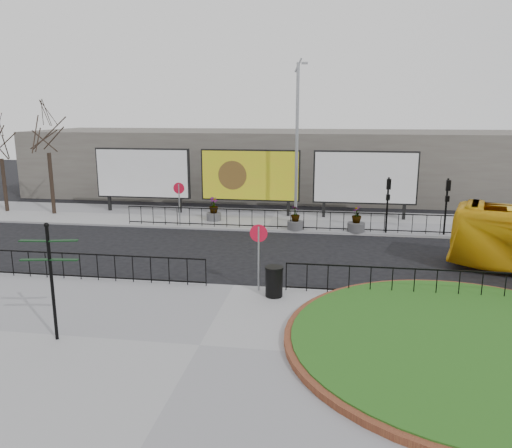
% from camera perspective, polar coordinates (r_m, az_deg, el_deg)
% --- Properties ---
extents(ground, '(90.00, 90.00, 0.00)m').
position_cam_1_polar(ground, '(19.01, -2.54, -7.32)').
color(ground, black).
rests_on(ground, ground).
extents(pavement_near, '(30.00, 10.00, 0.12)m').
position_cam_1_polar(pavement_near, '(14.51, -6.47, -13.80)').
color(pavement_near, gray).
rests_on(pavement_near, ground).
extents(pavement_far, '(44.00, 6.00, 0.12)m').
position_cam_1_polar(pavement_far, '(30.40, 1.84, 0.51)').
color(pavement_far, gray).
rests_on(pavement_far, ground).
extents(brick_edge, '(10.40, 10.40, 0.18)m').
position_cam_1_polar(brick_edge, '(15.43, 23.38, -12.52)').
color(brick_edge, brown).
rests_on(brick_edge, pavement_near).
extents(grass_lawn, '(10.00, 10.00, 0.22)m').
position_cam_1_polar(grass_lawn, '(15.42, 23.38, -12.45)').
color(grass_lawn, '#1C4B14').
rests_on(grass_lawn, pavement_near).
extents(railing_near_left, '(10.00, 0.10, 1.10)m').
position_cam_1_polar(railing_near_left, '(20.51, -19.46, -4.57)').
color(railing_near_left, black).
rests_on(railing_near_left, pavement_near).
extents(railing_near_right, '(9.00, 0.10, 1.10)m').
position_cam_1_polar(railing_near_right, '(18.41, 17.64, -6.40)').
color(railing_near_right, black).
rests_on(railing_near_right, pavement_near).
extents(railing_far, '(18.00, 0.10, 1.10)m').
position_cam_1_polar(railing_far, '(27.55, 3.24, 0.50)').
color(railing_far, black).
rests_on(railing_far, pavement_far).
extents(speed_sign_far, '(0.64, 0.07, 2.47)m').
position_cam_1_polar(speed_sign_far, '(28.59, -8.78, 3.36)').
color(speed_sign_far, gray).
rests_on(speed_sign_far, pavement_far).
extents(speed_sign_near, '(0.64, 0.07, 2.47)m').
position_cam_1_polar(speed_sign_near, '(17.89, 0.30, -2.16)').
color(speed_sign_near, gray).
rests_on(speed_sign_near, pavement_near).
extents(billboard_left, '(6.20, 0.31, 4.10)m').
position_cam_1_polar(billboard_left, '(32.99, -12.82, 5.64)').
color(billboard_left, black).
rests_on(billboard_left, pavement_far).
extents(billboard_mid, '(6.20, 0.31, 4.10)m').
position_cam_1_polar(billboard_mid, '(31.13, -0.67, 5.55)').
color(billboard_mid, black).
rests_on(billboard_mid, pavement_far).
extents(billboard_right, '(6.20, 0.31, 4.10)m').
position_cam_1_polar(billboard_right, '(30.79, 12.35, 5.17)').
color(billboard_right, black).
rests_on(billboard_right, pavement_far).
extents(lamp_post, '(0.74, 0.18, 9.23)m').
position_cam_1_polar(lamp_post, '(28.62, 4.70, 9.35)').
color(lamp_post, gray).
rests_on(lamp_post, pavement_far).
extents(signal_pole_a, '(0.22, 0.26, 3.00)m').
position_cam_1_polar(signal_pole_a, '(27.36, 14.84, 3.05)').
color(signal_pole_a, black).
rests_on(signal_pole_a, pavement_far).
extents(signal_pole_b, '(0.22, 0.26, 3.00)m').
position_cam_1_polar(signal_pole_b, '(27.85, 20.99, 2.79)').
color(signal_pole_b, black).
rests_on(signal_pole_b, pavement_far).
extents(tree_left, '(2.00, 2.00, 7.00)m').
position_cam_1_polar(tree_left, '(34.00, -22.54, 6.93)').
color(tree_left, '#2D2119').
rests_on(tree_left, pavement_far).
extents(tree_mid, '(2.00, 2.00, 6.20)m').
position_cam_1_polar(tree_mid, '(36.20, -27.03, 6.17)').
color(tree_mid, '#2D2119').
rests_on(tree_mid, pavement_far).
extents(building_backdrop, '(40.00, 10.00, 5.00)m').
position_cam_1_polar(building_backdrop, '(39.86, 3.60, 6.98)').
color(building_backdrop, '#615E55').
rests_on(building_backdrop, ground).
extents(fingerpost_sign, '(1.61, 0.50, 3.44)m').
position_cam_1_polar(fingerpost_sign, '(15.09, -22.41, -4.91)').
color(fingerpost_sign, black).
rests_on(fingerpost_sign, pavement_near).
extents(litter_bin, '(0.66, 0.66, 1.09)m').
position_cam_1_polar(litter_bin, '(17.69, 2.08, -6.57)').
color(litter_bin, black).
rests_on(litter_bin, pavement_near).
extents(planter_a, '(0.87, 0.87, 1.41)m').
position_cam_1_polar(planter_a, '(29.90, -4.86, 1.44)').
color(planter_a, '#4C4C4F').
rests_on(planter_a, pavement_far).
extents(planter_b, '(0.89, 0.89, 1.33)m').
position_cam_1_polar(planter_b, '(27.61, 4.52, 0.34)').
color(planter_b, '#4C4C4F').
rests_on(planter_b, pavement_far).
extents(planter_c, '(0.94, 0.94, 1.41)m').
position_cam_1_polar(planter_c, '(27.58, 11.39, 0.17)').
color(planter_c, '#4C4C4F').
rests_on(planter_c, pavement_far).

